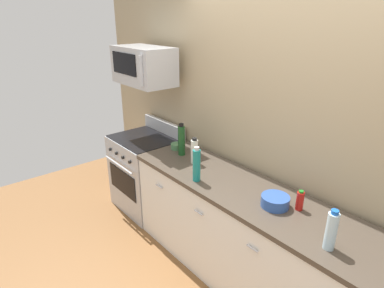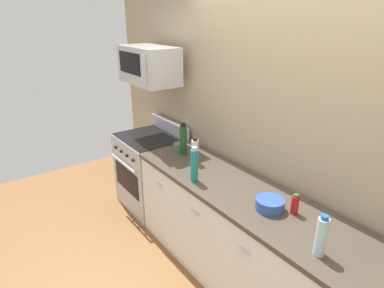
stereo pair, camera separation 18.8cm
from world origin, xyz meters
The scene contains 12 objects.
ground_plane centered at (0.00, 0.00, 0.00)m, with size 6.75×6.75×0.00m, color brown.
back_wall centered at (0.00, 0.41, 1.35)m, with size 5.62×0.10×2.70m, color tan.
counter_unit centered at (0.00, 0.00, 0.46)m, with size 2.53×0.66×0.92m.
range_oven centered at (-1.64, 0.00, 0.47)m, with size 0.76×0.69×1.07m.
microwave centered at (-1.64, 0.05, 1.75)m, with size 0.74×0.44×0.40m.
bottle_vinegar_white centered at (-0.74, 0.02, 1.04)m, with size 0.07×0.07×0.26m.
bottle_hot_sauce_red centered at (0.38, 0.08, 1.00)m, with size 0.06×0.06×0.16m.
bottle_wine_green centered at (-0.98, 0.04, 1.08)m, with size 0.07×0.07×0.34m.
bottle_sparkling_teal centered at (-0.46, -0.21, 1.07)m, with size 0.07×0.07×0.31m.
bottle_water_clear centered at (0.74, -0.15, 1.05)m, with size 0.07×0.07×0.28m.
bowl_green_glaze centered at (-1.13, 0.10, 0.95)m, with size 0.13×0.13×0.06m.
bowl_blue_mixing centered at (0.23, -0.02, 0.96)m, with size 0.21×0.21×0.08m.
Camera 1 is at (1.44, -1.84, 2.27)m, focal length 30.23 mm.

